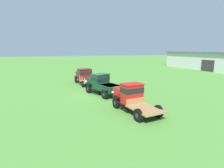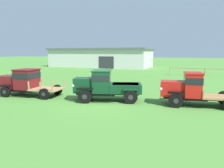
# 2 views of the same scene
# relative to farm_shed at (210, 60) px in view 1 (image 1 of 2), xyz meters

# --- Properties ---
(ground_plane) EXTENTS (240.00, 240.00, 0.00)m
(ground_plane) POSITION_rel_farm_shed_xyz_m (14.76, -31.49, -2.07)
(ground_plane) COLOR #518E38
(farm_shed) EXTENTS (22.37, 9.21, 4.10)m
(farm_shed) POSITION_rel_farm_shed_xyz_m (0.00, 0.00, 0.00)
(farm_shed) COLOR silver
(farm_shed) RESTS_ON ground
(vintage_truck_foreground_near) EXTENTS (5.28, 2.52, 2.02)m
(vintage_truck_foreground_near) POSITION_rel_farm_shed_xyz_m (8.36, -31.49, -0.99)
(vintage_truck_foreground_near) COLOR black
(vintage_truck_foreground_near) RESTS_ON ground
(vintage_truck_second_in_line) EXTENTS (4.79, 3.11, 2.08)m
(vintage_truck_second_in_line) POSITION_rel_farm_shed_xyz_m (14.81, -30.81, -0.99)
(vintage_truck_second_in_line) COLOR black
(vintage_truck_second_in_line) RESTS_ON ground
(vintage_truck_midrow_center) EXTENTS (4.95, 2.36, 2.06)m
(vintage_truck_midrow_center) POSITION_rel_farm_shed_xyz_m (20.18, -30.07, -1.01)
(vintage_truck_midrow_center) COLOR black
(vintage_truck_midrow_center) RESTS_ON ground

